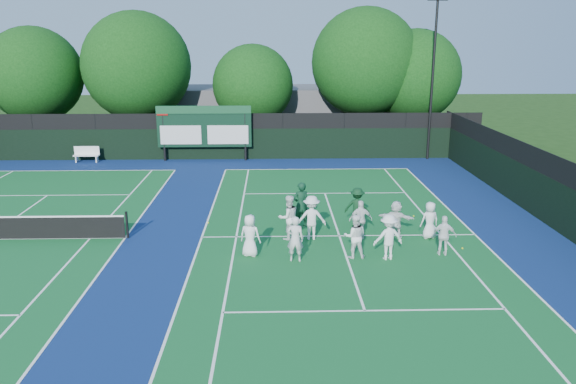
{
  "coord_description": "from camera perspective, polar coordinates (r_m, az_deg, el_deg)",
  "views": [
    {
      "loc": [
        -2.63,
        -20.11,
        7.64
      ],
      "look_at": [
        -2.0,
        3.0,
        1.3
      ],
      "focal_mm": 35.0,
      "sensor_mm": 36.0,
      "label": 1
    }
  ],
  "objects": [
    {
      "name": "coach_left",
      "position": [
        23.32,
        1.32,
        -1.31
      ],
      "size": [
        0.8,
        0.64,
        1.93
      ],
      "primitive_type": "imported",
      "rotation": [
        0.0,
        0.0,
        3.43
      ],
      "color": "#0D331E",
      "rests_on": "ground"
    },
    {
      "name": "player_front_2",
      "position": [
        20.24,
        6.79,
        -4.49
      ],
      "size": [
        0.79,
        0.62,
        1.62
      ],
      "primitive_type": "imported",
      "rotation": [
        0.0,
        0.0,
        3.15
      ],
      "color": "white",
      "rests_on": "ground"
    },
    {
      "name": "player_front_0",
      "position": [
        20.3,
        -3.88,
        -4.44
      ],
      "size": [
        0.88,
        0.71,
        1.56
      ],
      "primitive_type": "imported",
      "rotation": [
        0.0,
        0.0,
        2.83
      ],
      "color": "white",
      "rests_on": "ground"
    },
    {
      "name": "court_apron",
      "position": [
        22.7,
        -10.04,
        -4.57
      ],
      "size": [
        34.0,
        32.0,
        0.01
      ],
      "primitive_type": "cube",
      "color": "navy",
      "rests_on": "ground"
    },
    {
      "name": "scoreboard",
      "position": [
        36.37,
        -8.52,
        6.55
      ],
      "size": [
        6.0,
        0.21,
        3.55
      ],
      "color": "black",
      "rests_on": "ground"
    },
    {
      "name": "player_back_3",
      "position": [
        22.5,
        10.9,
        -2.75
      ],
      "size": [
        1.48,
        0.89,
        1.52
      ],
      "primitive_type": "imported",
      "rotation": [
        0.0,
        0.0,
        2.81
      ],
      "color": "white",
      "rests_on": "ground"
    },
    {
      "name": "player_back_4",
      "position": [
        22.73,
        14.2,
        -2.8
      ],
      "size": [
        0.81,
        0.61,
        1.49
      ],
      "primitive_type": "imported",
      "rotation": [
        0.0,
        0.0,
        3.35
      ],
      "color": "white",
      "rests_on": "ground"
    },
    {
      "name": "player_back_2",
      "position": [
        22.19,
        7.4,
        -2.81
      ],
      "size": [
        0.92,
        0.4,
        1.56
      ],
      "primitive_type": "imported",
      "rotation": [
        0.0,
        0.0,
        3.16
      ],
      "color": "white",
      "rests_on": "ground"
    },
    {
      "name": "tree_c",
      "position": [
        39.84,
        -3.37,
        10.6
      ],
      "size": [
        5.6,
        5.6,
        7.32
      ],
      "color": "black",
      "rests_on": "ground"
    },
    {
      "name": "back_fence",
      "position": [
        36.8,
        -6.83,
        5.4
      ],
      "size": [
        34.0,
        0.08,
        3.0
      ],
      "color": "black",
      "rests_on": "ground"
    },
    {
      "name": "player_back_0",
      "position": [
        21.92,
        0.05,
        -2.6
      ],
      "size": [
        1.06,
        0.96,
        1.78
      ],
      "primitive_type": "imported",
      "rotation": [
        0.0,
        0.0,
        3.55
      ],
      "color": "white",
      "rests_on": "ground"
    },
    {
      "name": "ground",
      "position": [
        21.67,
        5.54,
        -5.38
      ],
      "size": [
        120.0,
        120.0,
        0.0
      ],
      "primitive_type": "plane",
      "color": "#1A3B10",
      "rests_on": "ground"
    },
    {
      "name": "light_pole_right",
      "position": [
        37.24,
        14.59,
        12.8
      ],
      "size": [
        1.2,
        0.3,
        10.12
      ],
      "color": "black",
      "rests_on": "ground"
    },
    {
      "name": "player_front_4",
      "position": [
        21.12,
        15.57,
        -4.29
      ],
      "size": [
        0.92,
        0.5,
        1.5
      ],
      "primitive_type": "imported",
      "rotation": [
        0.0,
        0.0,
        2.98
      ],
      "color": "white",
      "rests_on": "ground"
    },
    {
      "name": "tennis_ball_2",
      "position": [
        22.15,
        17.3,
        -5.48
      ],
      "size": [
        0.07,
        0.07,
        0.07
      ],
      "primitive_type": "sphere",
      "color": "yellow",
      "rests_on": "ground"
    },
    {
      "name": "tennis_ball_3",
      "position": [
        24.23,
        -8.1,
        -3.11
      ],
      "size": [
        0.07,
        0.07,
        0.07
      ],
      "primitive_type": "sphere",
      "color": "yellow",
      "rests_on": "ground"
    },
    {
      "name": "coach_right",
      "position": [
        23.67,
        7.03,
        -1.51
      ],
      "size": [
        1.21,
        0.92,
        1.65
      ],
      "primitive_type": "imported",
      "rotation": [
        0.0,
        0.0,
        2.82
      ],
      "color": "#0D3218",
      "rests_on": "ground"
    },
    {
      "name": "player_front_1",
      "position": [
        19.78,
        0.74,
        -4.79
      ],
      "size": [
        0.65,
        0.46,
        1.66
      ],
      "primitive_type": "imported",
      "rotation": [
        0.0,
        0.0,
        3.03
      ],
      "color": "silver",
      "rests_on": "ground"
    },
    {
      "name": "tennis_ball_1",
      "position": [
        25.52,
        12.65,
        -2.39
      ],
      "size": [
        0.07,
        0.07,
        0.07
      ],
      "primitive_type": "sphere",
      "color": "yellow",
      "rests_on": "ground"
    },
    {
      "name": "divider_fence_right",
      "position": [
        24.91,
        26.34,
        -0.91
      ],
      "size": [
        0.08,
        32.0,
        3.0
      ],
      "color": "black",
      "rests_on": "ground"
    },
    {
      "name": "bench",
      "position": [
        38.09,
        -19.77,
        3.69
      ],
      "size": [
        1.6,
        0.44,
        1.01
      ],
      "color": "white",
      "rests_on": "ground"
    },
    {
      "name": "player_back_1",
      "position": [
        21.92,
        2.4,
        -2.63
      ],
      "size": [
        1.15,
        0.67,
        1.77
      ],
      "primitive_type": "imported",
      "rotation": [
        0.0,
        0.0,
        3.13
      ],
      "color": "white",
      "rests_on": "ground"
    },
    {
      "name": "near_court",
      "position": [
        22.6,
        5.23,
        -4.46
      ],
      "size": [
        11.05,
        23.85,
        0.01
      ],
      "color": "#135D28",
      "rests_on": "ground"
    },
    {
      "name": "tree_b",
      "position": [
        40.77,
        -14.84,
        11.98
      ],
      "size": [
        7.42,
        7.42,
        9.51
      ],
      "color": "black",
      "rests_on": "ground"
    },
    {
      "name": "tree_e",
      "position": [
        41.03,
        12.92,
        11.24
      ],
      "size": [
        6.38,
        6.38,
        8.34
      ],
      "color": "black",
      "rests_on": "ground"
    },
    {
      "name": "player_front_3",
      "position": [
        20.27,
        10.15,
        -4.53
      ],
      "size": [
        1.17,
        0.8,
        1.66
      ],
      "primitive_type": "imported",
      "rotation": [
        0.0,
        0.0,
        3.32
      ],
      "color": "white",
      "rests_on": "ground"
    },
    {
      "name": "tree_d",
      "position": [
        40.27,
        8.06,
        12.67
      ],
      "size": [
        7.45,
        7.45,
        9.79
      ],
      "color": "black",
      "rests_on": "ground"
    },
    {
      "name": "tree_a",
      "position": [
        42.92,
        -24.12,
        10.61
      ],
      "size": [
        6.5,
        6.5,
        8.5
      ],
      "color": "black",
      "rests_on": "ground"
    },
    {
      "name": "tennis_ball_0",
      "position": [
        22.4,
        0.94,
        -4.51
      ],
      "size": [
        0.07,
        0.07,
        0.07
      ],
      "primitive_type": "sphere",
      "color": "yellow",
      "rests_on": "ground"
    },
    {
      "name": "clubhouse",
      "position": [
        44.47,
        -0.75,
        8.05
      ],
      "size": [
        18.0,
        6.0,
        4.0
      ],
      "primitive_type": "cube",
      "color": "#57575C",
      "rests_on": "ground"
    }
  ]
}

